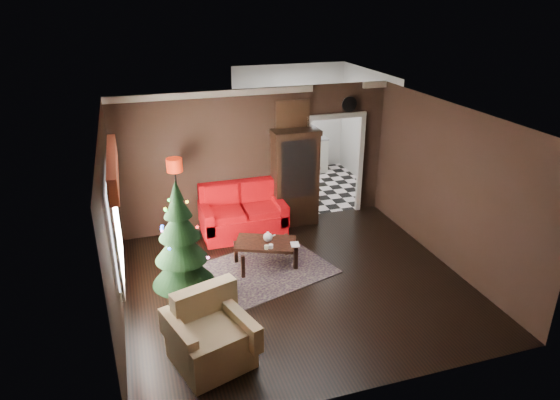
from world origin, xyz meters
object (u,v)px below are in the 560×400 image
object	(u,v)px
curio_cabinet	(295,180)
coffee_table	(265,254)
loveseat	(243,211)
teapot	(268,237)
kitchen_table	(301,179)
armchair	(210,333)
wall_clock	(349,104)
floor_lamp	(178,206)
christmas_tree	(180,241)

from	to	relation	value
curio_cabinet	coffee_table	bearing A→B (deg)	-124.76
loveseat	coffee_table	size ratio (longest dim) A/B	1.66
teapot	kitchen_table	world-z (taller)	kitchen_table
armchair	kitchen_table	xyz separation A→B (m)	(3.07, 5.13, -0.09)
wall_clock	floor_lamp	bearing A→B (deg)	-171.70
teapot	kitchen_table	bearing A→B (deg)	60.59
christmas_tree	wall_clock	bearing A→B (deg)	32.28
curio_cabinet	armchair	distance (m)	4.45
christmas_tree	teapot	distance (m)	1.75
wall_clock	kitchen_table	size ratio (longest dim) A/B	0.43
wall_clock	kitchen_table	xyz separation A→B (m)	(-0.55, 1.25, -2.00)
christmas_tree	armchair	distance (m)	1.62
coffee_table	teapot	xyz separation A→B (m)	(0.05, 0.00, 0.32)
armchair	wall_clock	distance (m)	5.65
curio_cabinet	coffee_table	distance (m)	2.01
curio_cabinet	armchair	size ratio (longest dim) A/B	1.97
curio_cabinet	wall_clock	xyz separation A→B (m)	(1.20, 0.18, 1.43)
coffee_table	teapot	distance (m)	0.32
floor_lamp	armchair	world-z (taller)	floor_lamp
armchair	kitchen_table	world-z (taller)	armchair
curio_cabinet	kitchen_table	size ratio (longest dim) A/B	2.53
teapot	wall_clock	distance (m)	3.35
armchair	kitchen_table	distance (m)	5.98
teapot	kitchen_table	size ratio (longest dim) A/B	0.25
christmas_tree	coffee_table	world-z (taller)	christmas_tree
loveseat	wall_clock	distance (m)	3.04
curio_cabinet	coffee_table	xyz separation A→B (m)	(-1.07, -1.55, -0.71)
wall_clock	kitchen_table	distance (m)	2.43
curio_cabinet	armchair	xyz separation A→B (m)	(-2.42, -3.70, -0.49)
curio_cabinet	armchair	world-z (taller)	curio_cabinet
armchair	teapot	bearing A→B (deg)	39.23
curio_cabinet	coffee_table	size ratio (longest dim) A/B	1.86
armchair	teapot	distance (m)	2.58
loveseat	teapot	bearing A→B (deg)	-84.63
loveseat	curio_cabinet	distance (m)	1.25
loveseat	teapot	world-z (taller)	loveseat
curio_cabinet	kitchen_table	world-z (taller)	curio_cabinet
curio_cabinet	teapot	world-z (taller)	curio_cabinet
floor_lamp	wall_clock	world-z (taller)	wall_clock
teapot	wall_clock	bearing A→B (deg)	37.74
teapot	wall_clock	xyz separation A→B (m)	(2.23, 1.72, 1.82)
coffee_table	teapot	size ratio (longest dim) A/B	5.49
loveseat	armchair	xyz separation A→B (m)	(-1.27, -3.48, -0.04)
loveseat	curio_cabinet	size ratio (longest dim) A/B	0.89
coffee_table	wall_clock	size ratio (longest dim) A/B	3.20
loveseat	christmas_tree	size ratio (longest dim) A/B	0.94
teapot	christmas_tree	bearing A→B (deg)	-156.90
christmas_tree	coffee_table	distance (m)	1.82
christmas_tree	kitchen_table	bearing A→B (deg)	48.44
floor_lamp	christmas_tree	distance (m)	1.87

